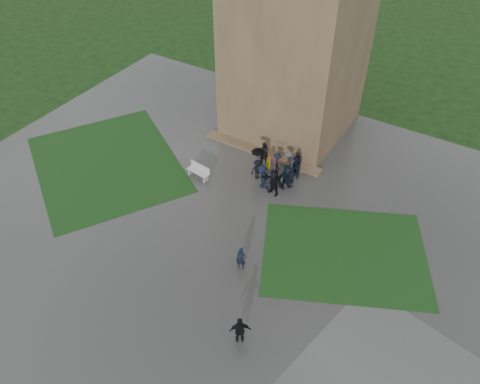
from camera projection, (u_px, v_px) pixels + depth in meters
The scene contains 10 objects.
ground at pixel (169, 250), 26.29m from camera, with size 120.00×120.00×0.00m, color black.
plaza at pixel (190, 228), 27.56m from camera, with size 34.00×34.00×0.02m, color #363634.
lawn_inset_left at pixel (107, 164), 32.15m from camera, with size 11.00×9.00×0.01m, color #133312.
lawn_inset_right at pixel (344, 253), 26.13m from camera, with size 9.00×7.00×0.01m, color #133312.
tower at pixel (300, 6), 29.87m from camera, with size 8.00×8.00×18.00m, color brown.
tower_plinth at pixel (262, 152), 32.96m from camera, with size 9.00×0.80×0.22m, color brown.
bench at pixel (199, 171), 30.78m from camera, with size 1.69×0.72×0.95m.
visitor_cluster at pixel (276, 170), 29.81m from camera, with size 3.55×3.65×2.74m.
pedestrian_mid at pixel (241, 259), 24.84m from camera, with size 0.53×0.35×1.47m, color black.
pedestrian_near at pixel (240, 330), 21.50m from camera, with size 1.00×0.57×1.71m, color black.
Camera 1 is at (12.58, -12.79, 19.91)m, focal length 35.00 mm.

